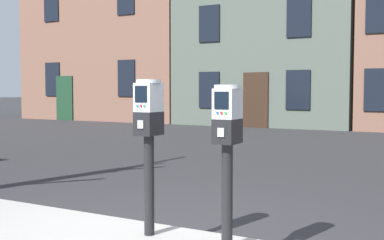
# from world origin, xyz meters

# --- Properties ---
(parking_meter_near_kerb) EXTENTS (0.22, 0.25, 1.37)m
(parking_meter_near_kerb) POSITION_xyz_m (-0.00, -0.14, 1.08)
(parking_meter_near_kerb) COLOR black
(parking_meter_near_kerb) RESTS_ON sidewalk_slab
(parking_meter_twin_adjacent) EXTENTS (0.22, 0.25, 1.32)m
(parking_meter_twin_adjacent) POSITION_xyz_m (0.75, -0.14, 1.05)
(parking_meter_twin_adjacent) COLOR black
(parking_meter_twin_adjacent) RESTS_ON sidewalk_slab
(townhouse_brick_corner) EXTENTS (8.77, 6.22, 10.65)m
(townhouse_brick_corner) POSITION_xyz_m (-12.69, 16.75, 5.33)
(townhouse_brick_corner) COLOR brown
(townhouse_brick_corner) RESTS_ON ground_plane
(townhouse_orange_brick) EXTENTS (7.22, 6.54, 10.46)m
(townhouse_orange_brick) POSITION_xyz_m (-4.63, 16.91, 5.23)
(townhouse_orange_brick) COLOR #4C564C
(townhouse_orange_brick) RESTS_ON ground_plane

